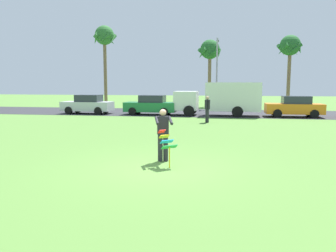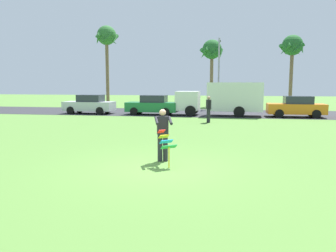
# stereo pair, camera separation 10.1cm
# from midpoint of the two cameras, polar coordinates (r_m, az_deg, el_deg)

# --- Properties ---
(ground_plane) EXTENTS (120.00, 120.00, 0.00)m
(ground_plane) POSITION_cam_midpoint_polar(r_m,az_deg,el_deg) (10.34, -1.85, -7.08)
(ground_plane) COLOR #568438
(road_strip) EXTENTS (120.00, 8.00, 0.01)m
(road_strip) POSITION_cam_midpoint_polar(r_m,az_deg,el_deg) (29.25, 5.67, 2.25)
(road_strip) COLOR #2D2D33
(road_strip) RESTS_ON ground
(person_kite_flyer) EXTENTS (0.68, 0.75, 1.73)m
(person_kite_flyer) POSITION_cam_midpoint_polar(r_m,az_deg,el_deg) (10.95, -1.12, -1.19)
(person_kite_flyer) COLOR #26262B
(person_kite_flyer) RESTS_ON ground
(kite_held) EXTENTS (0.68, 0.72, 1.13)m
(kite_held) POSITION_cam_midpoint_polar(r_m,az_deg,el_deg) (10.25, -0.49, -2.87)
(kite_held) COLOR red
(kite_held) RESTS_ON ground
(parked_car_silver) EXTENTS (4.25, 1.93, 1.60)m
(parked_car_silver) POSITION_cam_midpoint_polar(r_m,az_deg,el_deg) (29.07, -13.62, 3.57)
(parked_car_silver) COLOR silver
(parked_car_silver) RESTS_ON ground
(parked_car_green) EXTENTS (4.24, 1.92, 1.60)m
(parked_car_green) POSITION_cam_midpoint_polar(r_m,az_deg,el_deg) (27.39, -3.02, 3.55)
(parked_car_green) COLOR #1E7238
(parked_car_green) RESTS_ON ground
(parked_truck_white_box) EXTENTS (6.76, 2.26, 2.62)m
(parked_truck_white_box) POSITION_cam_midpoint_polar(r_m,az_deg,el_deg) (26.69, 9.15, 4.74)
(parked_truck_white_box) COLOR silver
(parked_truck_white_box) RESTS_ON ground
(parked_car_orange) EXTENTS (4.20, 1.84, 1.60)m
(parked_car_orange) POSITION_cam_midpoint_polar(r_m,az_deg,el_deg) (27.22, 20.62, 3.07)
(parked_car_orange) COLOR orange
(parked_car_orange) RESTS_ON ground
(palm_tree_left_near) EXTENTS (2.58, 2.71, 8.85)m
(palm_tree_left_near) POSITION_cam_midpoint_polar(r_m,az_deg,el_deg) (38.66, -10.84, 14.37)
(palm_tree_left_near) COLOR brown
(palm_tree_left_near) RESTS_ON ground
(palm_tree_right_near) EXTENTS (2.58, 2.71, 7.27)m
(palm_tree_right_near) POSITION_cam_midpoint_polar(r_m,az_deg,el_deg) (37.57, 7.08, 12.41)
(palm_tree_right_near) COLOR brown
(palm_tree_right_near) RESTS_ON ground
(palm_tree_centre_far) EXTENTS (2.58, 2.71, 7.51)m
(palm_tree_centre_far) POSITION_cam_midpoint_polar(r_m,az_deg,el_deg) (37.72, 20.00, 12.36)
(palm_tree_centre_far) COLOR brown
(palm_tree_centre_far) RESTS_ON ground
(streetlight_pole) EXTENTS (0.24, 1.65, 7.00)m
(streetlight_pole) POSITION_cam_midpoint_polar(r_m,az_deg,el_deg) (34.29, 8.24, 9.63)
(streetlight_pole) COLOR #9E9EA3
(streetlight_pole) RESTS_ON ground
(person_walker_near) EXTENTS (0.36, 0.52, 1.73)m
(person_walker_near) POSITION_cam_midpoint_polar(r_m,az_deg,el_deg) (22.00, 6.57, 3.00)
(person_walker_near) COLOR #26262B
(person_walker_near) RESTS_ON ground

